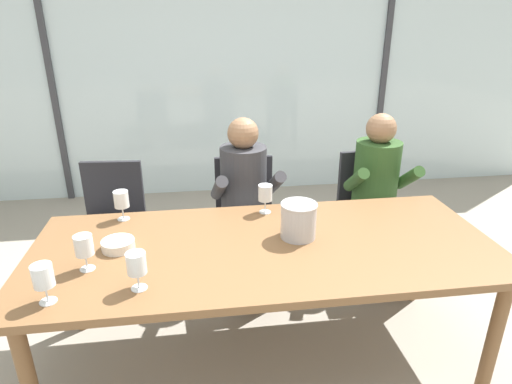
# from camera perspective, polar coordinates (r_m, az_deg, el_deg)

# --- Properties ---
(ground) EXTENTS (14.00, 14.00, 0.00)m
(ground) POSITION_cam_1_polar(r_m,az_deg,el_deg) (3.45, -1.51, -9.52)
(ground) COLOR #9E9384
(window_glass_panel) EXTENTS (7.58, 0.03, 2.60)m
(window_glass_panel) POSITION_cam_1_polar(r_m,az_deg,el_deg) (4.59, -4.08, 15.69)
(window_glass_panel) COLOR silver
(window_glass_panel) RESTS_ON ground
(window_mullion_left) EXTENTS (0.06, 0.06, 2.60)m
(window_mullion_left) POSITION_cam_1_polar(r_m,az_deg,el_deg) (4.77, -25.63, 13.91)
(window_mullion_left) COLOR #38383D
(window_mullion_left) RESTS_ON ground
(window_mullion_right) EXTENTS (0.06, 0.06, 2.60)m
(window_mullion_right) POSITION_cam_1_polar(r_m,az_deg,el_deg) (4.99, 16.65, 15.38)
(window_mullion_right) COLOR #38383D
(window_mullion_right) RESTS_ON ground
(hillside_vineyard) EXTENTS (13.58, 2.40, 1.73)m
(hillside_vineyard) POSITION_cam_1_polar(r_m,az_deg,el_deg) (9.07, -6.12, 16.02)
(hillside_vineyard) COLOR #477A38
(hillside_vineyard) RESTS_ON ground
(dining_table) EXTENTS (2.38, 1.00, 0.73)m
(dining_table) POSITION_cam_1_polar(r_m,az_deg,el_deg) (2.26, 1.24, -8.40)
(dining_table) COLOR brown
(dining_table) RESTS_ON ground
(chair_near_curtain) EXTENTS (0.48, 0.48, 0.88)m
(chair_near_curtain) POSITION_cam_1_polar(r_m,az_deg,el_deg) (3.19, -18.52, -3.01)
(chair_near_curtain) COLOR #232328
(chair_near_curtain) RESTS_ON ground
(chair_left_of_center) EXTENTS (0.45, 0.45, 0.88)m
(chair_left_of_center) POSITION_cam_1_polar(r_m,az_deg,el_deg) (3.12, -1.48, -2.32)
(chair_left_of_center) COLOR #232328
(chair_left_of_center) RESTS_ON ground
(chair_center) EXTENTS (0.48, 0.48, 0.88)m
(chair_center) POSITION_cam_1_polar(r_m,az_deg,el_deg) (3.37, 14.75, -1.16)
(chair_center) COLOR #232328
(chair_center) RESTS_ON ground
(person_charcoal_jacket) EXTENTS (0.49, 0.63, 1.20)m
(person_charcoal_jacket) POSITION_cam_1_polar(r_m,az_deg,el_deg) (2.93, -1.34, -0.33)
(person_charcoal_jacket) COLOR #38383D
(person_charcoal_jacket) RESTS_ON ground
(person_olive_shirt) EXTENTS (0.47, 0.62, 1.20)m
(person_olive_shirt) POSITION_cam_1_polar(r_m,az_deg,el_deg) (3.17, 16.02, 0.58)
(person_olive_shirt) COLOR #2D5123
(person_olive_shirt) RESTS_ON ground
(ice_bucket_primary) EXTENTS (0.19, 0.19, 0.19)m
(ice_bucket_primary) POSITION_cam_1_polar(r_m,az_deg,el_deg) (2.26, 5.67, -3.68)
(ice_bucket_primary) COLOR #B7B7BC
(ice_bucket_primary) RESTS_ON dining_table
(tasting_bowl) EXTENTS (0.16, 0.16, 0.05)m
(tasting_bowl) POSITION_cam_1_polar(r_m,az_deg,el_deg) (2.28, -17.84, -6.68)
(tasting_bowl) COLOR silver
(tasting_bowl) RESTS_ON dining_table
(wine_glass_by_left_taster) EXTENTS (0.08, 0.08, 0.17)m
(wine_glass_by_left_taster) POSITION_cam_1_polar(r_m,az_deg,el_deg) (1.95, -26.43, -10.13)
(wine_glass_by_left_taster) COLOR silver
(wine_glass_by_left_taster) RESTS_ON dining_table
(wine_glass_near_bucket) EXTENTS (0.08, 0.08, 0.17)m
(wine_glass_near_bucket) POSITION_cam_1_polar(r_m,az_deg,el_deg) (2.11, -21.89, -6.78)
(wine_glass_near_bucket) COLOR silver
(wine_glass_near_bucket) RESTS_ON dining_table
(wine_glass_center_pour) EXTENTS (0.08, 0.08, 0.17)m
(wine_glass_center_pour) POSITION_cam_1_polar(r_m,az_deg,el_deg) (1.90, -15.59, -9.31)
(wine_glass_center_pour) COLOR silver
(wine_glass_center_pour) RESTS_ON dining_table
(wine_glass_by_right_taster) EXTENTS (0.08, 0.08, 0.17)m
(wine_glass_by_right_taster) POSITION_cam_1_polar(r_m,az_deg,el_deg) (2.53, 1.24, -0.18)
(wine_glass_by_right_taster) COLOR silver
(wine_glass_by_right_taster) RESTS_ON dining_table
(wine_glass_spare_empty) EXTENTS (0.08, 0.08, 0.17)m
(wine_glass_spare_empty) POSITION_cam_1_polar(r_m,az_deg,el_deg) (2.56, -17.45, -1.09)
(wine_glass_spare_empty) COLOR silver
(wine_glass_spare_empty) RESTS_ON dining_table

